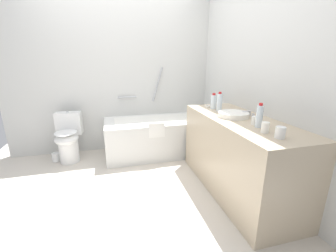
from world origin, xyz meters
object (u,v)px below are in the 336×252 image
sink_basin (233,115)px  soap_dish (209,106)px  water_bottle_1 (219,102)px  drinking_glass_2 (255,121)px  bathtub (160,135)px  toilet (68,138)px  toilet_paper_roll (56,157)px  sink_faucet (249,113)px  drinking_glass_1 (265,127)px  water_bottle_0 (259,116)px  water_bottle_2 (214,102)px  drinking_glass_0 (280,133)px

sink_basin → soap_dish: (-0.02, 0.55, -0.02)m
water_bottle_1 → drinking_glass_2: size_ratio=2.88×
bathtub → water_bottle_1: bathtub is taller
toilet → toilet_paper_roll: toilet is taller
toilet → sink_faucet: 2.43m
toilet → drinking_glass_1: bearing=50.8°
water_bottle_1 → drinking_glass_1: water_bottle_1 is taller
bathtub → drinking_glass_2: bathtub is taller
water_bottle_1 → toilet: bearing=153.9°
bathtub → drinking_glass_1: bearing=-73.5°
water_bottle_0 → water_bottle_1: bearing=92.7°
water_bottle_2 → drinking_glass_0: 1.11m
drinking_glass_1 → drinking_glass_2: 0.24m
drinking_glass_0 → water_bottle_1: bearing=90.3°
bathtub → drinking_glass_2: (0.57, -1.46, 0.57)m
bathtub → drinking_glass_1: (0.50, -1.69, 0.58)m
bathtub → sink_basin: bathtub is taller
sink_basin → sink_faucet: bearing=0.0°
sink_faucet → water_bottle_2: water_bottle_2 is taller
soap_dish → water_bottle_1: bearing=-89.0°
water_bottle_0 → soap_dish: bearing=92.2°
soap_dish → drinking_glass_1: bearing=-90.8°
sink_basin → drinking_glass_2: size_ratio=4.04×
sink_faucet → drinking_glass_2: (-0.15, -0.32, 0.01)m
water_bottle_0 → toilet: bearing=139.8°
water_bottle_0 → drinking_glass_0: (-0.03, -0.29, -0.06)m
sink_faucet → water_bottle_0: (-0.17, -0.39, 0.07)m
bathtub → water_bottle_0: size_ratio=7.54×
water_bottle_2 → drinking_glass_1: 0.97m
sink_faucet → drinking_glass_2: size_ratio=1.94×
drinking_glass_1 → drinking_glass_2: drinking_glass_1 is taller
toilet → sink_faucet: (2.05, -1.20, 0.51)m
sink_faucet → soap_dish: sink_faucet is taller
toilet → water_bottle_2: bearing=71.7°
water_bottle_1 → soap_dish: size_ratio=2.51×
water_bottle_2 → water_bottle_1: bearing=-87.0°
toilet → drinking_glass_1: drinking_glass_1 is taller
drinking_glass_2 → water_bottle_0: bearing=-104.4°
water_bottle_0 → water_bottle_2: (-0.04, 0.82, -0.01)m
drinking_glass_0 → toilet_paper_roll: bearing=137.1°
water_bottle_0 → toilet_paper_roll: size_ratio=1.79×
water_bottle_2 → toilet_paper_roll: size_ratio=1.57×
water_bottle_1 → drinking_glass_0: 0.98m
sink_basin → water_bottle_2: water_bottle_2 is taller
drinking_glass_0 → drinking_glass_1: size_ratio=1.00×
water_bottle_2 → drinking_glass_2: size_ratio=2.45×
bathtub → toilet: bearing=177.8°
bathtub → water_bottle_2: size_ratio=8.58×
sink_faucet → soap_dish: (-0.21, 0.55, -0.02)m
water_bottle_1 → toilet_paper_roll: bearing=155.5°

